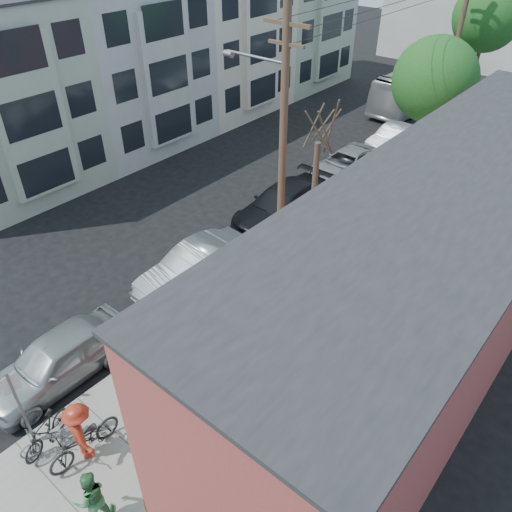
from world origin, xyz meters
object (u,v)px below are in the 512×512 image
Objects in this scene: utility_pole_near at (282,143)px; parked_bike_a at (46,431)px; tree_bare at (314,198)px; patio_chair_b at (171,467)px; tree_leafy_mid at (435,80)px; tree_leafy_far at (488,17)px; patron_green at (91,497)px; bus at (421,85)px; sign_post at (18,402)px; parking_meter_near at (179,312)px; cyclist at (81,432)px; car_4 at (392,137)px; car_1 at (197,268)px; patio_chair_a at (240,399)px; parking_meter_far at (331,205)px; car_3 at (347,164)px; car_2 at (282,205)px; parked_bike_b at (49,438)px; car_0 at (57,359)px; patron_grey at (271,363)px.

parked_bike_a is (0.36, -10.81, -4.73)m from utility_pole_near.
tree_bare is 11.69m from patio_chair_b.
tree_leafy_mid is 6.39m from tree_leafy_far.
patron_green is 0.16× the size of bus.
sign_post is 2.26× the size of parking_meter_near.
tree_leafy_mid is 22.99m from cyclist.
sign_post is 25.04m from car_4.
utility_pole_near is at bearing 67.09° from car_1.
sign_post reaches higher than cyclist.
car_1 reaches higher than parking_meter_near.
utility_pole_near is 8.91m from patio_chair_a.
sign_post is 0.41× the size of tree_leafy_mid.
parking_meter_far is 2.90m from tree_bare.
car_1 reaches higher than parking_meter_far.
patio_chair_b is 2.54m from cyclist.
sign_post reaches higher than car_3.
cyclist reaches higher than parking_meter_near.
cyclist is at bearing -75.24° from car_2.
car_1 is 25.18m from bus.
tree_bare reaches higher than patio_chair_a.
bus is (-4.12, 21.96, -3.95)m from utility_pole_near.
tree_leafy_mid is 23.58m from parked_bike_b.
car_0 is 1.20× the size of car_4.
cyclist reaches higher than patio_chair_a.
tree_leafy_mid is 1.34× the size of car_1.
parking_meter_far is 0.71× the size of parked_bike_a.
tree_bare is at bearing -90.00° from tree_leafy_far.
parked_bike_b is at bearing -89.66° from tree_leafy_mid.
tree_bare reaches higher than bus.
patron_green is 0.98× the size of parked_bike_a.
parking_meter_far is 14.94m from parked_bike_a.
sign_post is 14.10m from car_2.
car_0 is at bearing -99.82° from utility_pole_near.
car_3 reaches higher than parked_bike_b.
tree_leafy_far is at bearing 81.20° from car_2.
car_1 is (-4.67, 8.09, -0.17)m from patron_green.
car_4 is (-2.45, -4.49, -6.34)m from tree_leafy_far.
car_2 is (-2.01, 2.87, -4.57)m from utility_pole_near.
sign_post is 33.26m from bus.
patron_green is (3.22, -15.30, 0.03)m from parking_meter_far.
tree_leafy_far is (0.41, 18.37, 1.60)m from utility_pole_near.
patron_green is (-0.58, -4.63, 0.42)m from patio_chair_a.
parking_meter_far is 1.41× the size of patio_chair_a.
tree_leafy_far is 30.26m from patron_green.
bus is at bearing 109.94° from patio_chair_b.
patron_grey reaches higher than car_4.
patron_grey is 5.74m from car_1.
tree_leafy_far is at bearing 87.79° from parking_meter_far.
parked_bike_b is at bearing -70.25° from car_1.
sign_post is 3.18× the size of patio_chair_b.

